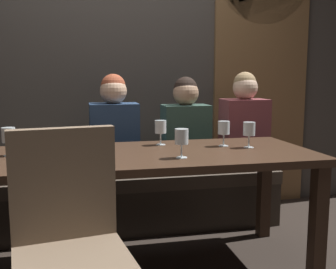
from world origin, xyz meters
TOP-DOWN VIEW (x-y plane):
  - back_wall_tiled at (0.00, 1.22)m, footprint 6.00×0.12m
  - arched_door at (1.35, 1.15)m, footprint 0.90×0.05m
  - dining_table at (0.00, 0.00)m, footprint 2.20×0.84m
  - banquette_bench at (0.00, 0.70)m, footprint 2.50×0.44m
  - chair_near_side at (-0.35, -0.72)m, footprint 0.50×0.50m
  - diner_redhead at (-0.04, 0.69)m, footprint 0.36×0.24m
  - diner_bearded at (0.52, 0.71)m, footprint 0.36×0.24m
  - diner_far_end at (1.01, 0.72)m, footprint 0.36×0.24m
  - wine_glass_center_back at (-0.69, 0.07)m, footprint 0.08×0.08m
  - wine_glass_far_right at (0.62, 0.11)m, footprint 0.08×0.08m
  - wine_glass_end_right at (0.23, 0.25)m, footprint 0.08×0.08m
  - wine_glass_near_right at (0.26, -0.20)m, footprint 0.08×0.08m
  - wine_glass_near_left at (0.75, 0.03)m, footprint 0.08×0.08m
  - espresso_cup at (-0.49, 0.05)m, footprint 0.12×0.12m
  - dessert_plate at (-0.27, -0.03)m, footprint 0.19×0.19m
  - fork_on_table at (-0.13, -0.01)m, footprint 0.03×0.17m

SIDE VIEW (x-z plane):
  - banquette_bench at x=0.00m, z-range 0.00..0.45m
  - chair_near_side at x=-0.35m, z-range 0.07..1.05m
  - dining_table at x=0.00m, z-range 0.28..1.02m
  - fork_on_table at x=-0.13m, z-range 0.74..0.75m
  - dessert_plate at x=-0.27m, z-range 0.73..0.78m
  - espresso_cup at x=-0.49m, z-range 0.73..0.80m
  - diner_bearded at x=0.52m, z-range 0.43..1.17m
  - diner_redhead at x=-0.04m, z-range 0.43..1.19m
  - diner_far_end at x=1.01m, z-range 0.43..1.20m
  - wine_glass_far_right at x=0.62m, z-range 0.77..0.93m
  - wine_glass_near_left at x=0.75m, z-range 0.77..0.93m
  - wine_glass_end_right at x=0.23m, z-range 0.77..0.93m
  - wine_glass_center_back at x=-0.69m, z-range 0.77..0.94m
  - wine_glass_near_right at x=0.26m, z-range 0.77..0.94m
  - arched_door at x=1.35m, z-range 0.09..2.64m
  - back_wall_tiled at x=0.00m, z-range 0.00..3.00m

